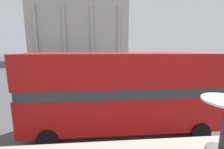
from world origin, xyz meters
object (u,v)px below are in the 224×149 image
Objects in this scene: double_decker_bus at (124,90)px; car_navy at (145,74)px; pedestrian_olive at (148,83)px; pedestrian_grey at (148,79)px; pedestrian_white at (114,66)px; pedestrian_blue at (92,71)px; traffic_light_mid at (89,65)px; car_silver at (113,77)px; plaza_building_left at (81,31)px; traffic_light_near at (183,74)px.

car_navy is at bearing 62.86° from double_decker_bus.
pedestrian_olive is 0.98× the size of pedestrian_grey.
pedestrian_olive is (2.24, -14.64, -0.03)m from pedestrian_white.
pedestrian_white is 14.81m from pedestrian_olive.
pedestrian_blue reaches higher than pedestrian_olive.
traffic_light_mid is 0.81× the size of car_silver.
car_navy is 2.45× the size of pedestrian_olive.
double_decker_bus is 12.06m from car_silver.
double_decker_bus is at bearing -80.52° from pedestrian_blue.
double_decker_bus is 22.03m from pedestrian_white.
pedestrian_olive is at bearing 168.30° from car_navy.
traffic_light_mid is 1.86× the size of pedestrian_blue.
pedestrian_grey is (2.82, -12.74, -0.01)m from pedestrian_white.
plaza_building_left is 38.82m from car_silver.
plaza_building_left is 17.74× the size of pedestrian_blue.
car_silver is 1.00× the size of car_navy.
car_silver is 4.78m from pedestrian_blue.
traffic_light_mid reaches higher than pedestrian_blue.
traffic_light_near is 1.92× the size of pedestrian_white.
plaza_building_left is at bearing 98.01° from traffic_light_mid.
traffic_light_mid is at bearing -89.93° from pedestrian_grey.
pedestrian_grey is at bearing -27.29° from traffic_light_mid.
pedestrian_white is (1.53, 21.93, -1.35)m from double_decker_bus.
pedestrian_white is at bearing -70.77° from plaza_building_left.
plaza_building_left reaches higher than pedestrian_white.
traffic_light_mid is 1.93× the size of pedestrian_white.
pedestrian_olive is (6.51, -5.56, -1.25)m from traffic_light_mid.
pedestrian_grey is (4.36, 9.19, -1.36)m from double_decker_bus.
car_navy is at bearing -68.59° from plaza_building_left.
car_silver is at bearing -97.67° from pedestrian_grey.
car_navy is at bearing 77.97° from pedestrian_white.
pedestrian_grey is (0.58, 1.90, 0.02)m from pedestrian_olive.
pedestrian_blue is 10.48m from pedestrian_olive.
traffic_light_near is at bearing 34.03° from double_decker_bus.
pedestrian_olive is 1.99m from pedestrian_grey.
pedestrian_white is (-4.15, 7.63, 0.32)m from car_navy.
traffic_light_mid reaches higher than car_navy.
traffic_light_near reaches higher than pedestrian_olive.
pedestrian_white is 7.38m from pedestrian_blue.
traffic_light_mid is at bearing -95.06° from pedestrian_blue.
plaza_building_left is 37.02m from traffic_light_mid.
traffic_light_mid reaches higher than pedestrian_white.
pedestrian_grey is (3.91, -2.74, 0.31)m from car_silver.
pedestrian_blue reaches higher than car_navy.
car_silver is (-5.79, 6.80, -1.53)m from traffic_light_near.
pedestrian_blue is (-2.90, 3.78, 0.36)m from car_silver.
pedestrian_olive is (6.23, -8.43, -0.08)m from pedestrian_blue.
traffic_light_mid is at bearing 103.27° from car_navy.
pedestrian_white is at bearing -140.14° from pedestrian_grey.
traffic_light_mid is 8.68m from car_navy.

